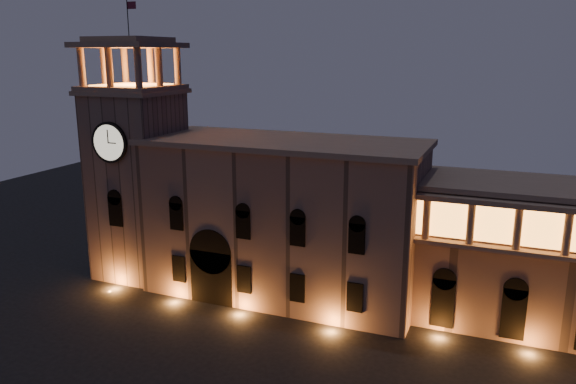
# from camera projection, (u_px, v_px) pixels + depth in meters

# --- Properties ---
(government_building) EXTENTS (30.80, 12.80, 17.60)m
(government_building) POSITION_uv_depth(u_px,v_px,m) (283.00, 218.00, 62.36)
(government_building) COLOR #7F6153
(government_building) RESTS_ON ground
(clock_tower) EXTENTS (9.80, 9.80, 32.40)m
(clock_tower) POSITION_uv_depth(u_px,v_px,m) (138.00, 174.00, 67.29)
(clock_tower) COLOR #7F6153
(clock_tower) RESTS_ON ground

